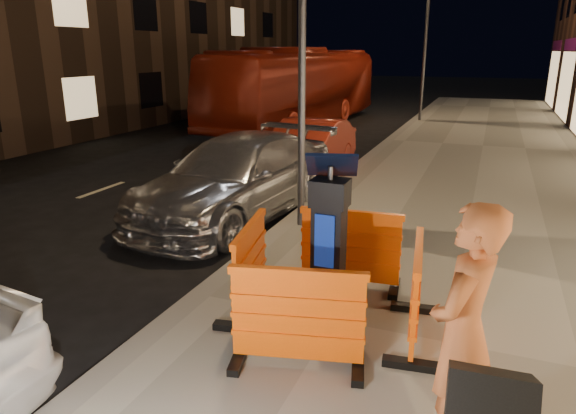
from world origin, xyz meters
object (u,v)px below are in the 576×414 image
at_px(bus_doubledecker, 297,126).
at_px(barrier_front, 298,319).
at_px(barrier_back, 350,249).
at_px(barrier_bldgside, 415,293).
at_px(car_silver, 239,215).
at_px(barrier_kerbside, 250,266).
at_px(parking_kiosk, 329,245).
at_px(man, 463,333).
at_px(car_red, 307,175).

bearing_deg(bus_doubledecker, barrier_front, -63.99).
bearing_deg(bus_doubledecker, barrier_back, -61.56).
relative_size(barrier_back, barrier_bldgside, 1.00).
height_order(barrier_front, barrier_bldgside, same).
height_order(barrier_front, car_silver, barrier_front).
bearing_deg(bus_doubledecker, barrier_kerbside, -65.95).
xyz_separation_m(barrier_front, barrier_kerbside, (-0.95, 0.95, 0.00)).
bearing_deg(car_silver, barrier_front, -49.52).
bearing_deg(barrier_back, barrier_front, -95.63).
bearing_deg(barrier_front, barrier_back, 76.37).
xyz_separation_m(parking_kiosk, barrier_back, (0.00, 0.95, -0.41)).
height_order(barrier_front, barrier_back, same).
bearing_deg(man, bus_doubledecker, -138.92).
bearing_deg(car_red, barrier_back, -66.05).
height_order(barrier_bldgside, car_silver, barrier_bldgside).
distance_m(car_red, man, 9.67).
bearing_deg(bus_doubledecker, car_silver, -69.28).
bearing_deg(man, barrier_front, -93.14).
xyz_separation_m(bus_doubledecker, man, (7.60, -16.89, 1.13)).
height_order(barrier_kerbside, car_silver, barrier_kerbside).
bearing_deg(car_red, barrier_kerbside, -75.85).
bearing_deg(barrier_kerbside, barrier_front, -145.63).
bearing_deg(car_red, bus_doubledecker, 112.02).
relative_size(bus_doubledecker, man, 5.81).
xyz_separation_m(barrier_back, bus_doubledecker, (-6.13, 14.45, -0.66)).
relative_size(parking_kiosk, bus_doubledecker, 0.16).
xyz_separation_m(parking_kiosk, barrier_kerbside, (-0.95, 0.00, -0.41)).
bearing_deg(barrier_bldgside, man, -167.47).
height_order(barrier_front, barrier_kerbside, same).
bearing_deg(barrier_front, parking_kiosk, 76.37).
xyz_separation_m(barrier_kerbside, car_red, (-1.82, 7.14, -0.66)).
height_order(barrier_back, man, man).
relative_size(barrier_kerbside, car_silver, 0.25).
xyz_separation_m(barrier_front, car_silver, (-2.88, 4.44, -0.66)).
height_order(parking_kiosk, bus_doubledecker, parking_kiosk).
bearing_deg(bus_doubledecker, car_red, -62.40).
relative_size(barrier_front, man, 0.67).
relative_size(barrier_bldgside, car_red, 0.31).
xyz_separation_m(barrier_front, barrier_back, (0.00, 1.90, 0.00)).
distance_m(barrier_front, car_red, 8.58).
bearing_deg(barrier_kerbside, car_silver, 18.30).
distance_m(barrier_bldgside, bus_doubledecker, 16.97).
xyz_separation_m(barrier_back, man, (1.47, -2.43, 0.47)).
relative_size(barrier_front, bus_doubledecker, 0.11).
xyz_separation_m(parking_kiosk, bus_doubledecker, (-6.13, 15.40, -1.07)).
height_order(parking_kiosk, barrier_kerbside, parking_kiosk).
relative_size(parking_kiosk, barrier_front, 1.40).
bearing_deg(barrier_bldgside, car_silver, 41.02).
height_order(parking_kiosk, barrier_bldgside, parking_kiosk).
bearing_deg(barrier_bldgside, barrier_kerbside, 83.37).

